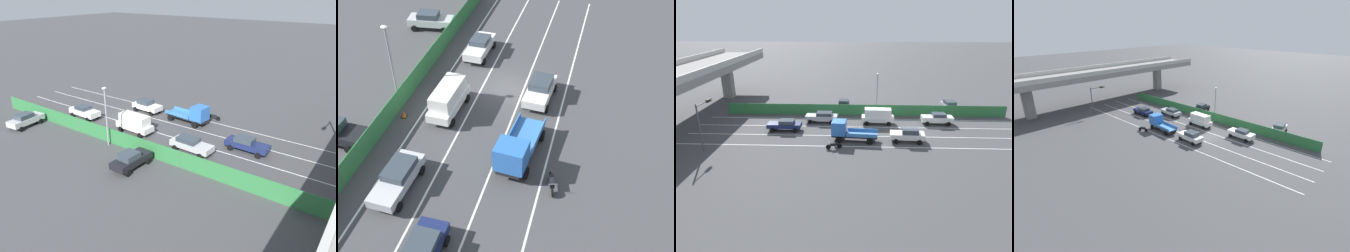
% 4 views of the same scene
% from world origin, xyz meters
% --- Properties ---
extents(ground_plane, '(300.00, 300.00, 0.00)m').
position_xyz_m(ground_plane, '(0.00, 0.00, 0.00)').
color(ground_plane, '#424244').
extents(lane_line_left_edge, '(0.14, 48.03, 0.01)m').
position_xyz_m(lane_line_left_edge, '(-5.12, 6.01, 0.00)').
color(lane_line_left_edge, silver).
rests_on(lane_line_left_edge, ground).
extents(lane_line_mid_left, '(0.14, 48.03, 0.01)m').
position_xyz_m(lane_line_mid_left, '(-1.71, 6.01, 0.00)').
color(lane_line_mid_left, silver).
rests_on(lane_line_mid_left, ground).
extents(lane_line_mid_right, '(0.14, 48.03, 0.01)m').
position_xyz_m(lane_line_mid_right, '(1.71, 6.01, 0.00)').
color(lane_line_mid_right, silver).
rests_on(lane_line_mid_right, ground).
extents(lane_line_right_edge, '(0.14, 48.03, 0.01)m').
position_xyz_m(lane_line_right_edge, '(5.12, 6.01, 0.00)').
color(lane_line_right_edge, silver).
rests_on(lane_line_right_edge, ground).
extents(green_fence, '(0.10, 44.13, 1.77)m').
position_xyz_m(green_fence, '(7.01, 6.01, 0.89)').
color(green_fence, '#2D753D').
rests_on(green_fence, ground).
extents(car_hatchback_white, '(2.26, 4.36, 1.74)m').
position_xyz_m(car_hatchback_white, '(-3.24, 0.84, 0.95)').
color(car_hatchback_white, silver).
rests_on(car_hatchback_white, ground).
extents(car_sedan_navy, '(1.96, 4.62, 1.52)m').
position_xyz_m(car_sedan_navy, '(-0.01, 17.15, 0.86)').
color(car_sedan_navy, navy).
rests_on(car_sedan_navy, ground).
extents(car_sedan_white, '(2.03, 4.51, 1.63)m').
position_xyz_m(car_sedan_white, '(3.45, -4.49, 0.91)').
color(car_sedan_white, white).
rests_on(car_sedan_white, ground).
extents(car_sedan_silver, '(2.12, 4.74, 1.56)m').
position_xyz_m(car_sedan_silver, '(3.55, 12.39, 0.89)').
color(car_sedan_silver, '#B7BABC').
rests_on(car_sedan_silver, ground).
extents(car_van_white, '(2.11, 4.72, 2.28)m').
position_xyz_m(car_van_white, '(3.20, 4.21, 1.28)').
color(car_van_white, silver).
rests_on(car_van_white, ground).
extents(flatbed_truck_blue, '(2.60, 5.86, 2.56)m').
position_xyz_m(flatbed_truck_blue, '(-3.14, 8.61, 1.31)').
color(flatbed_truck_blue, black).
rests_on(flatbed_truck_blue, ground).
extents(motorcycle, '(0.75, 1.91, 0.93)m').
position_xyz_m(motorcycle, '(-5.82, 9.97, 0.46)').
color(motorcycle, black).
rests_on(motorcycle, ground).
extents(parked_wagon_silver, '(4.59, 2.40, 1.73)m').
position_xyz_m(parked_wagon_silver, '(9.81, -8.15, 0.95)').
color(parked_wagon_silver, '#B2B5B7').
rests_on(parked_wagon_silver, ground).
extents(parked_sedan_dark, '(4.35, 2.05, 1.69)m').
position_xyz_m(parked_sedan_dark, '(9.80, 9.50, 0.92)').
color(parked_sedan_dark, black).
rests_on(parked_sedan_dark, ground).
extents(street_lamp, '(0.60, 0.36, 6.68)m').
position_xyz_m(street_lamp, '(7.54, 4.10, 4.09)').
color(street_lamp, gray).
rests_on(street_lamp, ground).
extents(traffic_cone, '(0.47, 0.47, 0.56)m').
position_xyz_m(traffic_cone, '(6.31, 5.78, 0.26)').
color(traffic_cone, orange).
rests_on(traffic_cone, ground).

